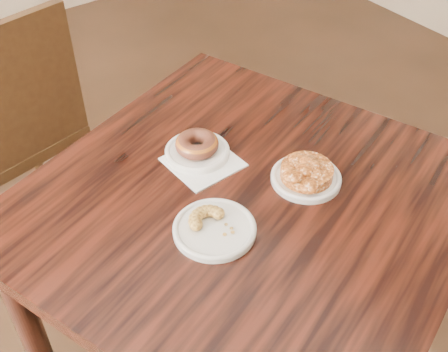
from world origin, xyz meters
TOP-DOWN VIEW (x-y plane):
  - cafe_table at (0.23, -0.14)m, footprint 1.13×1.13m
  - napkin at (0.22, 0.01)m, footprint 0.15×0.15m
  - plate_donut at (0.22, 0.04)m, footprint 0.15×0.15m
  - plate_cruller at (0.12, -0.18)m, footprint 0.17×0.17m
  - plate_fritter at (0.37, -0.17)m, footprint 0.15×0.15m
  - glazed_donut at (0.22, 0.04)m, footprint 0.10×0.10m
  - apple_fritter at (0.37, -0.17)m, footprint 0.16×0.16m
  - cruller_fragment at (0.12, -0.18)m, footprint 0.09×0.09m

SIDE VIEW (x-z plane):
  - cafe_table at x=0.23m, z-range 0.00..0.75m
  - napkin at x=0.22m, z-range 0.75..0.75m
  - plate_cruller at x=0.12m, z-range 0.75..0.76m
  - plate_fritter at x=0.37m, z-range 0.75..0.76m
  - plate_donut at x=0.22m, z-range 0.75..0.77m
  - cruller_fragment at x=0.12m, z-range 0.76..0.79m
  - apple_fritter at x=0.37m, z-range 0.76..0.80m
  - glazed_donut at x=0.22m, z-range 0.77..0.80m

